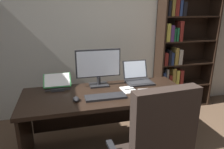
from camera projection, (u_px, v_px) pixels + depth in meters
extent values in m
cube|color=beige|center=(96.00, 24.00, 3.11)|extent=(5.00, 0.12, 2.75)
cube|color=black|center=(106.00, 94.00, 2.28)|extent=(1.80, 0.73, 0.04)
cube|color=black|center=(26.00, 134.00, 2.19)|extent=(0.03, 0.67, 0.68)
cube|color=black|center=(174.00, 115.00, 2.59)|extent=(0.03, 0.67, 0.68)
cube|color=black|center=(100.00, 108.00, 2.69)|extent=(1.68, 0.03, 0.48)
cube|color=black|center=(160.00, 42.00, 3.20)|extent=(0.02, 0.29, 2.24)
cube|color=black|center=(211.00, 40.00, 3.42)|extent=(0.02, 0.29, 2.24)
cube|color=black|center=(182.00, 39.00, 3.44)|extent=(0.94, 0.01, 2.24)
cube|color=black|center=(180.00, 104.00, 3.64)|extent=(0.89, 0.27, 0.02)
cube|color=gray|center=(160.00, 100.00, 3.49)|extent=(0.06, 0.23, 0.24)
cube|color=olive|center=(164.00, 100.00, 3.48)|extent=(0.04, 0.18, 0.26)
cube|color=navy|center=(167.00, 100.00, 3.51)|extent=(0.03, 0.20, 0.23)
cube|color=maroon|center=(169.00, 98.00, 3.50)|extent=(0.04, 0.20, 0.30)
cube|color=#512D66|center=(172.00, 97.00, 3.52)|extent=(0.03, 0.21, 0.30)
cube|color=olive|center=(175.00, 100.00, 3.55)|extent=(0.06, 0.21, 0.19)
cube|color=black|center=(182.00, 84.00, 3.53)|extent=(0.89, 0.27, 0.02)
cube|color=navy|center=(162.00, 79.00, 3.37)|extent=(0.04, 0.20, 0.24)
cube|color=gray|center=(165.00, 77.00, 3.36)|extent=(0.03, 0.18, 0.30)
cube|color=maroon|center=(168.00, 80.00, 3.39)|extent=(0.05, 0.18, 0.20)
cube|color=olive|center=(171.00, 77.00, 3.40)|extent=(0.06, 0.21, 0.31)
cube|color=gold|center=(175.00, 77.00, 3.42)|extent=(0.05, 0.20, 0.27)
cube|color=maroon|center=(179.00, 77.00, 3.42)|extent=(0.05, 0.17, 0.27)
cube|color=black|center=(184.00, 63.00, 3.42)|extent=(0.89, 0.27, 0.02)
cube|color=maroon|center=(164.00, 58.00, 3.26)|extent=(0.06, 0.19, 0.19)
cube|color=black|center=(168.00, 57.00, 3.26)|extent=(0.04, 0.17, 0.23)
cube|color=navy|center=(170.00, 58.00, 3.30)|extent=(0.04, 0.22, 0.19)
cube|color=olive|center=(174.00, 56.00, 3.28)|extent=(0.06, 0.17, 0.26)
cube|color=gray|center=(178.00, 56.00, 3.31)|extent=(0.06, 0.20, 0.23)
cube|color=black|center=(187.00, 41.00, 3.31)|extent=(0.89, 0.27, 0.02)
cube|color=gold|center=(166.00, 32.00, 3.14)|extent=(0.06, 0.20, 0.26)
cube|color=#512D66|center=(169.00, 33.00, 3.16)|extent=(0.06, 0.21, 0.24)
cube|color=#195633|center=(172.00, 35.00, 3.18)|extent=(0.03, 0.20, 0.19)
cube|color=#195633|center=(175.00, 34.00, 3.18)|extent=(0.03, 0.20, 0.20)
cube|color=maroon|center=(179.00, 31.00, 3.18)|extent=(0.05, 0.18, 0.30)
cube|color=black|center=(189.00, 16.00, 3.20)|extent=(0.89, 0.27, 0.02)
cube|color=black|center=(167.00, 9.00, 3.04)|extent=(0.04, 0.21, 0.21)
cube|color=olive|center=(170.00, 6.00, 3.05)|extent=(0.05, 0.23, 0.27)
cube|color=maroon|center=(175.00, 7.00, 3.05)|extent=(0.06, 0.19, 0.24)
cube|color=navy|center=(178.00, 8.00, 3.06)|extent=(0.04, 0.18, 0.22)
cube|color=black|center=(182.00, 9.00, 3.09)|extent=(0.06, 0.19, 0.20)
cube|color=#2D231E|center=(164.00, 135.00, 1.44)|extent=(0.48, 0.13, 0.69)
cube|color=#232326|center=(178.00, 142.00, 1.78)|extent=(0.08, 0.39, 0.04)
cube|color=#232326|center=(99.00, 85.00, 2.48)|extent=(0.22, 0.16, 0.02)
cylinder|color=#232326|center=(99.00, 81.00, 2.46)|extent=(0.04, 0.04, 0.09)
cube|color=#232326|center=(98.00, 63.00, 2.41)|extent=(0.53, 0.02, 0.33)
cube|color=silver|center=(99.00, 64.00, 2.39)|extent=(0.50, 0.00, 0.30)
cube|color=#232326|center=(139.00, 82.00, 2.56)|extent=(0.32, 0.25, 0.02)
cube|color=#2D2D30|center=(140.00, 82.00, 2.54)|extent=(0.27, 0.13, 0.00)
cube|color=#232326|center=(135.00, 69.00, 2.67)|extent=(0.32, 0.08, 0.22)
cube|color=silver|center=(135.00, 69.00, 2.67)|extent=(0.29, 0.07, 0.20)
cube|color=#232326|center=(106.00, 97.00, 2.14)|extent=(0.42, 0.15, 0.02)
ellipsoid|color=#232326|center=(76.00, 99.00, 2.06)|extent=(0.06, 0.10, 0.04)
cube|color=#232326|center=(58.00, 89.00, 2.35)|extent=(0.14, 0.12, 0.01)
cube|color=#232326|center=(58.00, 90.00, 2.30)|extent=(0.28, 0.01, 0.01)
cube|color=green|center=(57.00, 80.00, 2.41)|extent=(0.31, 0.18, 0.12)
cube|color=white|center=(57.00, 80.00, 2.40)|extent=(0.28, 0.16, 0.11)
cube|color=orange|center=(151.00, 94.00, 2.22)|extent=(0.26, 0.30, 0.01)
cube|color=orange|center=(172.00, 93.00, 2.26)|extent=(0.26, 0.30, 0.01)
cube|color=white|center=(151.00, 93.00, 2.21)|extent=(0.24, 0.28, 0.02)
cube|color=white|center=(172.00, 92.00, 2.25)|extent=(0.24, 0.28, 0.02)
cylinder|color=#B7B7BC|center=(162.00, 93.00, 2.23)|extent=(0.04, 0.25, 0.02)
cube|color=white|center=(129.00, 90.00, 2.34)|extent=(0.16, 0.22, 0.01)
cylinder|color=black|center=(130.00, 89.00, 2.34)|extent=(0.14, 0.02, 0.01)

